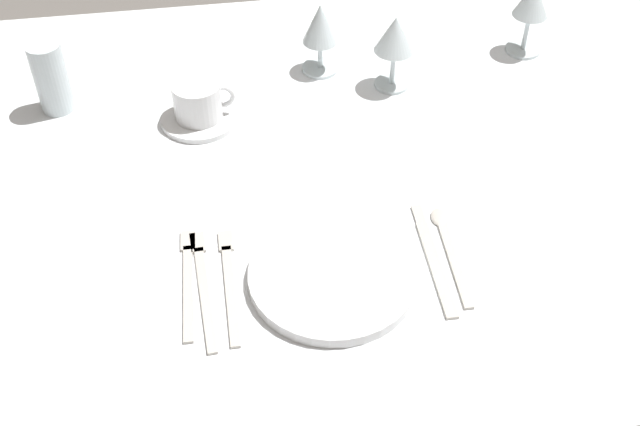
# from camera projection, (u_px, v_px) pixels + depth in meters

# --- Properties ---
(ground_plane) EXTENTS (6.00, 6.00, 0.00)m
(ground_plane) POSITION_uv_depth(u_px,v_px,m) (321.00, 406.00, 1.87)
(ground_plane) COLOR slate
(dining_table) EXTENTS (1.80, 1.11, 0.74)m
(dining_table) POSITION_uv_depth(u_px,v_px,m) (321.00, 199.00, 1.42)
(dining_table) COLOR white
(dining_table) RESTS_ON ground
(dinner_plate) EXTENTS (0.24, 0.24, 0.02)m
(dinner_plate) POSITION_uv_depth(u_px,v_px,m) (333.00, 276.00, 1.17)
(dinner_plate) COLOR white
(dinner_plate) RESTS_ON dining_table
(fork_outer) EXTENTS (0.02, 0.22, 0.00)m
(fork_outer) POSITION_uv_depth(u_px,v_px,m) (229.00, 280.00, 1.17)
(fork_outer) COLOR beige
(fork_outer) RESTS_ON dining_table
(fork_inner) EXTENTS (0.03, 0.23, 0.00)m
(fork_inner) POSITION_uv_depth(u_px,v_px,m) (203.00, 284.00, 1.16)
(fork_inner) COLOR beige
(fork_inner) RESTS_ON dining_table
(fork_salad) EXTENTS (0.02, 0.21, 0.00)m
(fork_salad) POSITION_uv_depth(u_px,v_px,m) (188.00, 278.00, 1.17)
(fork_salad) COLOR beige
(fork_salad) RESTS_ON dining_table
(dinner_knife) EXTENTS (0.02, 0.23, 0.00)m
(dinner_knife) POSITION_uv_depth(u_px,v_px,m) (434.00, 261.00, 1.20)
(dinner_knife) COLOR beige
(dinner_knife) RESTS_ON dining_table
(spoon_soup) EXTENTS (0.03, 0.20, 0.01)m
(spoon_soup) POSITION_uv_depth(u_px,v_px,m) (448.00, 243.00, 1.22)
(spoon_soup) COLOR beige
(spoon_soup) RESTS_ON dining_table
(saucer_left) EXTENTS (0.14, 0.14, 0.01)m
(saucer_left) POSITION_uv_depth(u_px,v_px,m) (200.00, 118.00, 1.44)
(saucer_left) COLOR white
(saucer_left) RESTS_ON dining_table
(coffee_cup_left) EXTENTS (0.11, 0.09, 0.07)m
(coffee_cup_left) POSITION_uv_depth(u_px,v_px,m) (198.00, 100.00, 1.41)
(coffee_cup_left) COLOR white
(coffee_cup_left) RESTS_ON saucer_left
(wine_glass_centre) EXTENTS (0.07, 0.07, 0.15)m
(wine_glass_centre) POSITION_uv_depth(u_px,v_px,m) (532.00, 4.00, 1.53)
(wine_glass_centre) COLOR silver
(wine_glass_centre) RESTS_ON dining_table
(wine_glass_left) EXTENTS (0.07, 0.07, 0.14)m
(wine_glass_left) POSITION_uv_depth(u_px,v_px,m) (320.00, 27.00, 1.49)
(wine_glass_left) COLOR silver
(wine_glass_left) RESTS_ON dining_table
(wine_glass_right) EXTENTS (0.07, 0.07, 0.14)m
(wine_glass_right) POSITION_uv_depth(u_px,v_px,m) (395.00, 38.00, 1.45)
(wine_glass_right) COLOR silver
(wine_glass_right) RESTS_ON dining_table
(drink_tumbler) EXTENTS (0.06, 0.06, 0.13)m
(drink_tumbler) POSITION_uv_depth(u_px,v_px,m) (52.00, 81.00, 1.43)
(drink_tumbler) COLOR silver
(drink_tumbler) RESTS_ON dining_table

